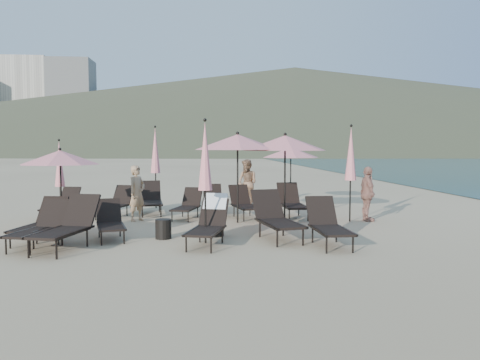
{
  "coord_description": "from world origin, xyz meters",
  "views": [
    {
      "loc": [
        -0.76,
        -10.1,
        2.05
      ],
      "look_at": [
        0.3,
        3.5,
        1.1
      ],
      "focal_mm": 35.0,
      "sensor_mm": 36.0,
      "label": 1
    }
  ],
  "objects": [
    {
      "name": "side_table_1",
      "position": [
        -0.49,
        0.64,
        0.24
      ],
      "size": [
        0.39,
        0.39,
        0.48
      ],
      "primitive_type": "cylinder",
      "color": "black",
      "rests_on": "ground"
    },
    {
      "name": "lounger_10",
      "position": [
        0.43,
        3.48,
        0.43
      ],
      "size": [
        0.93,
        1.68,
        0.92
      ],
      "rotation": [
        0.0,
        0.0,
        0.21
      ],
      "color": "black",
      "rests_on": "ground"
    },
    {
      "name": "ground",
      "position": [
        0.0,
        0.0,
        0.0
      ],
      "size": [
        800.0,
        800.0,
        0.0
      ],
      "primitive_type": "plane",
      "color": "#D6BA8C",
      "rests_on": "ground"
    },
    {
      "name": "lounger_6",
      "position": [
        -4.88,
        3.77,
        0.4
      ],
      "size": [
        0.86,
        1.59,
        0.86
      ],
      "rotation": [
        0.0,
        0.0,
        -0.2
      ],
      "color": "black",
      "rests_on": "ground"
    },
    {
      "name": "beachgoer_c",
      "position": [
        3.77,
        2.49,
        0.76
      ],
      "size": [
        0.38,
        0.9,
        1.52
      ],
      "primitive_type": "imported",
      "rotation": [
        0.0,
        0.0,
        1.58
      ],
      "color": "#AF7763",
      "rests_on": "ground"
    },
    {
      "name": "hotel_skyline",
      "position": [
        -93.62,
        271.21,
        24.18
      ],
      "size": [
        109.0,
        82.0,
        55.0
      ],
      "color": "beige",
      "rests_on": "ground"
    },
    {
      "name": "lounger_7",
      "position": [
        -3.37,
        3.88,
        0.42
      ],
      "size": [
        1.01,
        1.66,
        0.89
      ],
      "rotation": [
        0.0,
        0.0,
        -0.29
      ],
      "color": "black",
      "rests_on": "ground"
    },
    {
      "name": "lounger_11",
      "position": [
        1.83,
        3.39,
        0.46
      ],
      "size": [
        0.72,
        1.72,
        0.98
      ],
      "rotation": [
        0.0,
        0.0,
        0.04
      ],
      "color": "black",
      "rests_on": "ground"
    },
    {
      "name": "volcanic_headland",
      "position": [
        71.37,
        302.62,
        26.49
      ],
      "size": [
        690.0,
        690.0,
        55.0
      ],
      "color": "brown",
      "rests_on": "ground"
    },
    {
      "name": "umbrella_open_1",
      "position": [
        0.16,
        2.51,
        2.19
      ],
      "size": [
        2.31,
        2.31,
        2.48
      ],
      "color": "black",
      "rests_on": "ground"
    },
    {
      "name": "umbrella_open_2",
      "position": [
        1.46,
        2.55,
        2.17
      ],
      "size": [
        2.28,
        2.28,
        2.46
      ],
      "color": "black",
      "rests_on": "ground"
    },
    {
      "name": "lounger_3",
      "position": [
        -0.65,
        -0.26,
        0.49
      ],
      "size": [
        1.0,
        1.74,
        1.03
      ],
      "rotation": [
        0.0,
        0.0,
        -0.26
      ],
      "color": "black",
      "rests_on": "ground"
    },
    {
      "name": "beachgoer_b",
      "position": [
        0.76,
        6.15,
        0.82
      ],
      "size": [
        0.99,
        1.0,
        1.63
      ],
      "primitive_type": "imported",
      "rotation": [
        0.0,
        0.0,
        -0.86
      ],
      "color": "#946B4C",
      "rests_on": "ground"
    },
    {
      "name": "umbrella_closed_1",
      "position": [
        3.27,
        2.47,
        1.87
      ],
      "size": [
        0.31,
        0.31,
        2.68
      ],
      "color": "black",
      "rests_on": "ground"
    },
    {
      "name": "lounger_1",
      "position": [
        -4.13,
        -0.25,
        0.43
      ],
      "size": [
        0.97,
        1.7,
        0.92
      ],
      "rotation": [
        0.0,
        0.0,
        -0.24
      ],
      "color": "black",
      "rests_on": "ground"
    },
    {
      "name": "umbrella_closed_0",
      "position": [
        -0.73,
        -0.15,
        1.86
      ],
      "size": [
        0.31,
        0.31,
        2.67
      ],
      "color": "black",
      "rests_on": "ground"
    },
    {
      "name": "umbrella_open_3",
      "position": [
        2.28,
        6.07,
        1.87
      ],
      "size": [
        1.97,
        1.97,
        2.12
      ],
      "color": "black",
      "rests_on": "ground"
    },
    {
      "name": "lounger_13",
      "position": [
        -3.52,
        -0.51,
        0.49
      ],
      "size": [
        1.13,
        1.93,
        1.04
      ],
      "rotation": [
        0.0,
        0.0,
        -0.26
      ],
      "color": "black",
      "rests_on": "ground"
    },
    {
      "name": "lounger_9",
      "position": [
        -1.23,
        3.44,
        0.4
      ],
      "size": [
        0.94,
        1.58,
        0.85
      ],
      "rotation": [
        0.0,
        0.0,
        -0.27
      ],
      "color": "black",
      "rests_on": "ground"
    },
    {
      "name": "lounger_4",
      "position": [
        0.85,
        0.21,
        0.49
      ],
      "size": [
        1.04,
        1.93,
        1.05
      ],
      "rotation": [
        0.0,
        0.0,
        0.2
      ],
      "color": "black",
      "rests_on": "ground"
    },
    {
      "name": "lounger_12",
      "position": [
        -0.46,
        4.23,
        0.42
      ],
      "size": [
        0.67,
        1.57,
        0.89
      ],
      "rotation": [
        0.0,
        0.0,
        0.06
      ],
      "color": "black",
      "rests_on": "ground"
    },
    {
      "name": "lounger_8",
      "position": [
        -2.4,
        4.47,
        0.46
      ],
      "size": [
        0.87,
        1.78,
        0.98
      ],
      "rotation": [
        0.0,
        0.0,
        0.13
      ],
      "color": "black",
      "rests_on": "ground"
    },
    {
      "name": "umbrella_closed_3",
      "position": [
        -2.38,
        5.8,
        1.94
      ],
      "size": [
        0.33,
        0.33,
        2.78
      ],
      "color": "black",
      "rests_on": "ground"
    },
    {
      "name": "umbrella_closed_2",
      "position": [
        -4.7,
        3.04,
        1.59
      ],
      "size": [
        0.27,
        0.27,
        2.29
      ],
      "color": "black",
      "rests_on": "ground"
    },
    {
      "name": "umbrella_open_0",
      "position": [
        -4.23,
        1.52,
        1.81
      ],
      "size": [
        1.9,
        1.9,
        2.05
      ],
      "color": "black",
      "rests_on": "ground"
    },
    {
      "name": "side_table_0",
      "position": [
        -1.68,
        0.42,
        0.22
      ],
      "size": [
        0.36,
        0.36,
        0.44
      ],
      "primitive_type": "cylinder",
      "color": "black",
      "rests_on": "ground"
    },
    {
      "name": "lounger_5",
      "position": [
        1.84,
        -0.54,
        0.45
      ],
      "size": [
        0.68,
        1.7,
        0.97
      ],
      "rotation": [
        0.0,
        0.0,
        0.03
      ],
      "color": "black",
      "rests_on": "ground"
    },
    {
      "name": "lounger_2",
      "position": [
        -2.86,
        0.5,
        0.4
      ],
      "size": [
        0.93,
        1.57,
        0.85
      ],
      "rotation": [
        0.0,
        0.0,
        0.26
      ],
      "color": "black",
      "rests_on": "ground"
    },
    {
      "name": "beachgoer_a",
      "position": [
        -2.62,
        3.05,
        0.78
      ],
      "size": [
        0.63,
        0.68,
        1.56
      ],
      "primitive_type": "imported",
      "rotation": [
        0.0,
        0.0,
        0.95
      ],
      "color": "tan",
      "rests_on": "ground"
    },
    {
      "name": "lounger_0",
      "position": [
        -4.31,
        0.31,
        0.43
      ],
      "size": [
        0.9,
        1.69,
        0.92
      ],
      "rotation": [
        0.0,
        0.0,
        -0.19
      ],
      "color": "black",
      "rests_on": "ground"
    }
  ]
}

